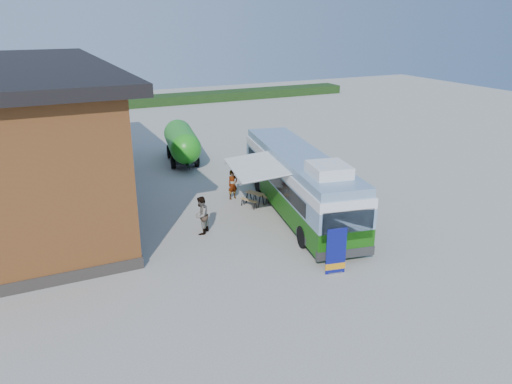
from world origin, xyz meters
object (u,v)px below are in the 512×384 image
picnic_table (255,196)px  person_b (201,215)px  slurry_tanker (182,141)px  bus (299,180)px  banner (336,255)px  person_a (233,185)px

picnic_table → person_b: 4.55m
slurry_tanker → person_b: bearing=-92.8°
bus → banner: (-1.89, -6.30, -0.98)m
picnic_table → person_b: bearing=-172.9°
person_b → picnic_table: bearing=163.9°
person_a → picnic_table: bearing=-74.6°
banner → person_b: (-3.56, 5.96, 0.12)m
person_a → slurry_tanker: slurry_tanker is taller
banner → picnic_table: banner is taller
bus → banner: bus is taller
picnic_table → person_b: size_ratio=0.84×
picnic_table → slurry_tanker: (-1.05, 9.75, 0.96)m
bus → slurry_tanker: 12.03m
bus → person_a: bearing=134.1°
banner → slurry_tanker: bearing=102.7°
picnic_table → banner: bearing=-116.1°
bus → picnic_table: bus is taller
person_a → slurry_tanker: 8.37m
bus → slurry_tanker: bus is taller
banner → picnic_table: size_ratio=1.27×
banner → slurry_tanker: slurry_tanker is taller
bus → slurry_tanker: (-2.61, 11.74, -0.31)m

